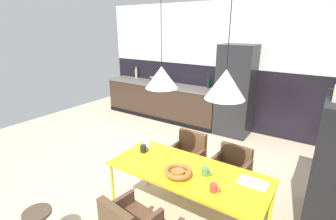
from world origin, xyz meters
name	(u,v)px	position (x,y,z in m)	size (l,w,h in m)	color
ground_plane	(147,177)	(0.00, 0.00, 0.00)	(8.21, 8.21, 0.00)	beige
back_wall_splashback_dark	(219,96)	(0.00, 2.80, 0.71)	(6.32, 0.12, 1.42)	black
back_wall_panel_upper	(223,34)	(0.00, 2.80, 2.12)	(6.32, 0.12, 1.42)	silver
kitchen_counter	(161,100)	(-1.44, 2.44, 0.45)	(3.17, 0.63, 0.91)	#34251C
refrigerator_column	(235,91)	(0.51, 2.44, 0.98)	(0.72, 0.60, 1.95)	#232326
dining_table	(187,174)	(1.00, -0.50, 0.68)	(1.83, 0.79, 0.72)	yellow
armchair_by_stool	(232,165)	(1.24, 0.33, 0.47)	(0.52, 0.50, 0.71)	brown
armchair_facing_counter	(188,152)	(0.57, 0.29, 0.49)	(0.51, 0.49, 0.78)	brown
fruit_bowl	(178,172)	(0.97, -0.66, 0.78)	(0.31, 0.31, 0.09)	#B2662D
open_book	(252,183)	(1.69, -0.34, 0.73)	(0.30, 0.19, 0.02)	white
mug_dark_espresso	(143,149)	(0.30, -0.43, 0.77)	(0.13, 0.08, 0.09)	black
mug_short_terracotta	(214,188)	(1.41, -0.69, 0.77)	(0.12, 0.07, 0.08)	#B23D33
mug_glass_clear	(205,172)	(1.21, -0.48, 0.77)	(0.13, 0.08, 0.09)	#5B8456
mug_white_ceramic	(147,144)	(0.25, -0.29, 0.77)	(0.12, 0.07, 0.08)	white
cooking_pot	(154,80)	(-1.63, 2.42, 0.98)	(0.25, 0.25, 0.18)	black
bottle_vinegar_dark	(208,83)	(-0.22, 2.64, 1.03)	(0.06, 0.06, 0.31)	#0F3319
bottle_oil_tall	(136,73)	(-2.45, 2.66, 1.04)	(0.07, 0.07, 0.31)	tan
side_stool	(38,216)	(-0.12, -1.69, 0.41)	(0.29, 0.29, 0.46)	#4C3D2D
open_shelf_unit	(328,162)	(2.33, 0.36, 0.85)	(0.30, 0.95, 1.68)	black
pendant_lamp_over_table_near	(162,77)	(0.63, -0.48, 1.76)	(0.36, 0.36, 1.14)	black
pendant_lamp_over_table_far	(226,84)	(1.37, -0.47, 1.77)	(0.39, 0.39, 1.15)	black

